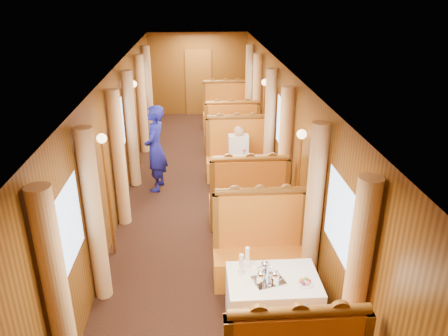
{
  "coord_description": "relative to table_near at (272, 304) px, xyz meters",
  "views": [
    {
      "loc": [
        -0.08,
        -7.54,
        3.87
      ],
      "look_at": [
        0.35,
        -0.96,
        1.05
      ],
      "focal_mm": 35.0,
      "sensor_mm": 36.0,
      "label": 1
    }
  ],
  "objects": [
    {
      "name": "curtain_left_near_b",
      "position": [
        -2.13,
        0.78,
        0.8
      ],
      "size": [
        0.22,
        0.22,
        2.35
      ],
      "primitive_type": "cylinder",
      "color": "#DFAC72",
      "rests_on": "floor"
    },
    {
      "name": "curtain_left_mid_a",
      "position": [
        -2.13,
        2.72,
        0.8
      ],
      "size": [
        0.22,
        0.22,
        2.35
      ],
      "primitive_type": "cylinder",
      "color": "#DFAC72",
      "rests_on": "floor"
    },
    {
      "name": "curtain_right_mid_a",
      "position": [
        0.63,
        2.72,
        0.8
      ],
      "size": [
        0.22,
        0.22,
        2.35
      ],
      "primitive_type": "cylinder",
      "color": "#DFAC72",
      "rests_on": "floor"
    },
    {
      "name": "table_mid",
      "position": [
        0.0,
        3.5,
        0.0
      ],
      "size": [
        1.05,
        0.72,
        0.75
      ],
      "primitive_type": "cube",
      "color": "white",
      "rests_on": "floor"
    },
    {
      "name": "window_right_near",
      "position": [
        0.74,
        0.0,
        1.07
      ],
      "size": [
        0.01,
        1.2,
        0.9
      ],
      "primitive_type": null,
      "rotation": [
        1.57,
        0.0,
        -1.57
      ],
      "color": "#8FADD5",
      "rests_on": "wall_right"
    },
    {
      "name": "ceiling",
      "position": [
        -0.75,
        3.5,
        2.12
      ],
      "size": [
        3.0,
        12.0,
        0.01
      ],
      "primitive_type": null,
      "rotation": [
        3.14,
        0.0,
        0.0
      ],
      "color": "silver",
      "rests_on": "wall_left"
    },
    {
      "name": "curtain_left_near_a",
      "position": [
        -2.13,
        -0.78,
        0.8
      ],
      "size": [
        0.22,
        0.22,
        2.35
      ],
      "primitive_type": "cylinder",
      "color": "#DFAC72",
      "rests_on": "floor"
    },
    {
      "name": "curtain_left_mid_b",
      "position": [
        -2.13,
        4.28,
        0.8
      ],
      "size": [
        0.22,
        0.22,
        2.35
      ],
      "primitive_type": "cylinder",
      "color": "#DFAC72",
      "rests_on": "floor"
    },
    {
      "name": "teapot_left",
      "position": [
        -0.16,
        -0.1,
        0.44
      ],
      "size": [
        0.18,
        0.15,
        0.13
      ],
      "primitive_type": null,
      "rotation": [
        0.0,
        0.0,
        0.19
      ],
      "color": "silver",
      "rests_on": "tea_tray"
    },
    {
      "name": "window_right_far",
      "position": [
        0.74,
        7.0,
        1.07
      ],
      "size": [
        0.01,
        1.2,
        0.9
      ],
      "primitive_type": null,
      "rotation": [
        1.57,
        0.0,
        -1.57
      ],
      "color": "#8FADD5",
      "rests_on": "wall_right"
    },
    {
      "name": "window_right_mid",
      "position": [
        0.74,
        3.5,
        1.07
      ],
      "size": [
        0.01,
        1.2,
        0.9
      ],
      "primitive_type": null,
      "rotation": [
        1.57,
        0.0,
        -1.57
      ],
      "color": "#8FADD5",
      "rests_on": "wall_right"
    },
    {
      "name": "banquette_near_aft",
      "position": [
        0.0,
        1.01,
        0.05
      ],
      "size": [
        1.3,
        0.55,
        1.34
      ],
      "color": "#B54714",
      "rests_on": "floor"
    },
    {
      "name": "wall_right",
      "position": [
        0.75,
        3.5,
        0.88
      ],
      "size": [
        0.01,
        12.0,
        2.5
      ],
      "primitive_type": null,
      "rotation": [
        1.57,
        0.0,
        -1.57
      ],
      "color": "brown",
      "rests_on": "floor"
    },
    {
      "name": "wall_left",
      "position": [
        -2.25,
        3.5,
        0.88
      ],
      "size": [
        0.01,
        12.0,
        2.5
      ],
      "primitive_type": null,
      "rotation": [
        1.57,
        0.0,
        1.57
      ],
      "color": "brown",
      "rests_on": "floor"
    },
    {
      "name": "window_left_far",
      "position": [
        -2.24,
        7.0,
        1.07
      ],
      "size": [
        0.01,
        1.2,
        0.9
      ],
      "primitive_type": null,
      "rotation": [
        1.57,
        0.0,
        1.57
      ],
      "color": "#8FADD5",
      "rests_on": "wall_left"
    },
    {
      "name": "steward",
      "position": [
        -1.66,
        4.03,
        0.49
      ],
      "size": [
        0.5,
        0.68,
        1.73
      ],
      "primitive_type": "imported",
      "rotation": [
        0.0,
        0.0,
        -1.71
      ],
      "color": "navy",
      "rests_on": "floor"
    },
    {
      "name": "window_left_mid",
      "position": [
        -2.24,
        3.5,
        1.07
      ],
      "size": [
        0.01,
        1.2,
        0.9
      ],
      "primitive_type": null,
      "rotation": [
        1.57,
        0.0,
        1.57
      ],
      "color": "#8FADD5",
      "rests_on": "wall_left"
    },
    {
      "name": "floor",
      "position": [
        -0.75,
        3.5,
        -0.38
      ],
      "size": [
        3.0,
        12.0,
        0.01
      ],
      "primitive_type": null,
      "color": "black",
      "rests_on": "ground"
    },
    {
      "name": "curtain_right_mid_b",
      "position": [
        0.63,
        4.28,
        0.8
      ],
      "size": [
        0.22,
        0.22,
        2.35
      ],
      "primitive_type": "cylinder",
      "color": "#DFAC72",
      "rests_on": "floor"
    },
    {
      "name": "banquette_far_aft",
      "position": [
        0.0,
        8.01,
        0.05
      ],
      "size": [
        1.3,
        0.55,
        1.34
      ],
      "color": "#B54714",
      "rests_on": "floor"
    },
    {
      "name": "curtain_left_far_a",
      "position": [
        -2.13,
        6.22,
        0.8
      ],
      "size": [
        0.22,
        0.22,
        2.35
      ],
      "primitive_type": "cylinder",
      "color": "#DFAC72",
      "rests_on": "floor"
    },
    {
      "name": "curtain_right_near_b",
      "position": [
        0.63,
        0.78,
        0.8
      ],
      "size": [
        0.22,
        0.22,
        2.35
      ],
      "primitive_type": "cylinder",
      "color": "#DFAC72",
      "rests_on": "floor"
    },
    {
      "name": "passenger",
      "position": [
        -0.0,
        4.23,
        0.37
      ],
      "size": [
        0.4,
        0.44,
        0.76
      ],
      "color": "beige",
      "rests_on": "banquette_mid_aft"
    },
    {
      "name": "sconce_right_aft",
      "position": [
        0.65,
        5.25,
        1.01
      ],
      "size": [
        0.14,
        0.14,
        1.95
      ],
      "color": "#BF8C3F",
      "rests_on": "floor"
    },
    {
      "name": "table_far",
      "position": [
        0.0,
        7.0,
        0.0
      ],
      "size": [
        1.05,
        0.72,
        0.75
      ],
      "primitive_type": "cube",
      "color": "white",
      "rests_on": "floor"
    },
    {
      "name": "teapot_back",
      "position": [
        -0.09,
        0.08,
        0.44
      ],
      "size": [
        0.18,
        0.15,
        0.14
      ],
      "primitive_type": null,
      "rotation": [
        0.0,
        0.0,
        0.13
      ],
      "color": "silver",
      "rests_on": "tea_tray"
    },
    {
      "name": "wall_far",
      "position": [
        -0.75,
        9.5,
        0.88
      ],
      "size": [
        3.0,
        0.01,
        2.5
      ],
      "primitive_type": null,
      "rotation": [
        1.57,
        0.0,
        0.0
      ],
      "color": "brown",
      "rests_on": "floor"
    },
    {
      "name": "tea_tray",
      "position": [
        -0.07,
        -0.05,
        0.38
      ],
      "size": [
        0.4,
        0.34,
        0.01
      ],
      "primitive_type": "cube",
      "rotation": [
        0.0,
        0.0,
        0.28
      ],
      "color": "silver",
      "rests_on": "table_near"
    },
    {
      "name": "curtain_right_near_a",
      "position": [
        0.63,
        -0.78,
        0.8
      ],
      "size": [
        0.22,
        0.22,
        2.35
      ],
      "primitive_type": "cylinder",
      "color": "#DFAC72",
      "rests_on": "floor"
    },
    {
      "name": "table_near",
      "position": [
        0.0,
        0.0,
        0.0
      ],
      "size": [
        1.05,
        0.72,
        0.75
      ],
      "primitive_type": "cube",
      "color": "white",
      "rests_on": "floor"
    },
    {
      "name": "cup_inboard",
      "position": [
        -0.36,
        0.11,
        0.48
      ],
      "size": [
        0.08,
        0.08,
        0.26
      ],
      "rotation": [
        0.0,
        0.0,
        -0.17
      ],
      "color": "white",
      "rests_on": "table_near"
    },
    {
      "name": "cup_outboard",
      "position": [
        -0.28,
        0.24,
        0.48
      ],
      "size": [
        0.08,
        0.08,
        0.26
      ],
      "rotation": [
        0.0,
        0.0,
        0.02
      ],
      "color": "white",
      "rests_on": "table_near"
    },
    {
      "name": "sconce_left_aft",
      "position": [
        -2.15,
        5.25,
        1.01
      ],
      "size": [
        0.14,
        0.14,
        1.95
      ],
      "color": "#BF8C3F",
      "rests_on": "floor"
    },
    {
      "name": "doorway_far",
      "position": [
        -0.75,
        9.47,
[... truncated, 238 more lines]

